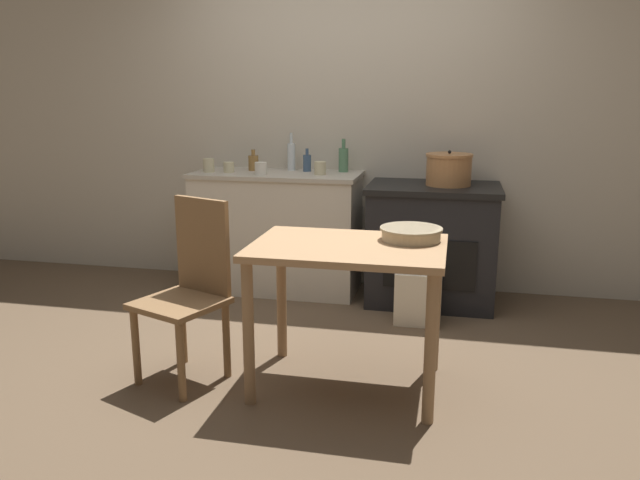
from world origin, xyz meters
name	(u,v)px	position (x,y,z in m)	size (l,w,h in m)	color
ground_plane	(301,361)	(0.00, 0.00, 0.00)	(14.00, 14.00, 0.00)	brown
wall_back	(350,121)	(0.00, 1.58, 1.27)	(8.00, 0.07, 2.55)	beige
counter_cabinet	(278,231)	(-0.50, 1.28, 0.46)	(1.26, 0.58, 0.91)	beige
stove	(432,244)	(0.67, 1.23, 0.43)	(0.93, 0.67, 0.86)	black
work_table	(348,269)	(0.31, -0.24, 0.64)	(0.96, 0.68, 0.76)	#A87F56
chair	(190,287)	(-0.52, -0.30, 0.50)	(0.52, 0.52, 0.96)	olive
flour_sack	(418,297)	(0.61, 0.76, 0.18)	(0.30, 0.21, 0.35)	beige
stock_pot	(449,169)	(0.76, 1.25, 0.97)	(0.32, 0.32, 0.25)	#B77A47
mixing_bowl_large	(411,233)	(0.61, -0.09, 0.80)	(0.32, 0.32, 0.07)	tan
bottle_far_left	(343,159)	(-0.02, 1.42, 1.00)	(0.07, 0.07, 0.25)	#517F5B
bottle_left	(253,162)	(-0.71, 1.36, 0.97)	(0.08, 0.08, 0.16)	olive
bottle_mid_left	(307,163)	(-0.29, 1.39, 0.97)	(0.06, 0.06, 0.17)	#3D5675
bottle_center_left	(291,156)	(-0.43, 1.43, 1.02)	(0.06, 0.06, 0.28)	silver
cup_center	(261,168)	(-0.58, 1.14, 0.95)	(0.09, 0.09, 0.09)	silver
cup_center_right	(320,168)	(-0.16, 1.23, 0.96)	(0.09, 0.09, 0.09)	beige
cup_mid_right	(229,167)	(-0.85, 1.21, 0.95)	(0.08, 0.08, 0.08)	beige
cup_right	(209,165)	(-1.00, 1.19, 0.96)	(0.08, 0.08, 0.10)	beige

